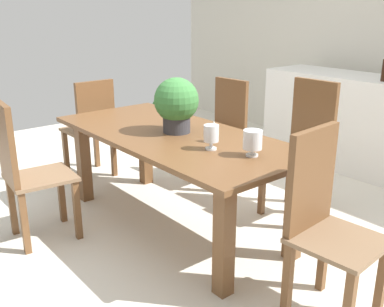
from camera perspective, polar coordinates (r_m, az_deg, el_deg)
name	(u,v)px	position (r m, az deg, el deg)	size (l,w,h in m)	color
ground_plane	(197,216)	(3.64, 0.69, -7.96)	(7.04, 7.04, 0.00)	silver
dining_table	(174,149)	(3.28, -2.24, 0.61)	(2.03, 0.92, 0.73)	brown
chair_head_end	(92,125)	(4.37, -12.62, 3.58)	(0.43, 0.41, 0.96)	brown
chair_foot_end	(324,217)	(2.46, 16.40, -7.75)	(0.45, 0.46, 1.02)	brown
chair_far_right	(305,143)	(3.63, 14.16, 1.26)	(0.43, 0.44, 1.07)	brown
chair_far_left	(224,126)	(4.22, 4.05, 3.49)	(0.44, 0.44, 0.97)	brown
chair_near_left	(24,167)	(3.28, -20.53, -1.67)	(0.44, 0.47, 1.02)	brown
flower_centerpiece	(176,103)	(3.23, -1.99, 6.44)	(0.32, 0.32, 0.40)	#333338
crystal_vase_left	(211,134)	(2.85, 2.46, 2.46)	(0.10, 0.10, 0.16)	silver
crystal_vase_center_near	(253,140)	(2.75, 7.72, 1.68)	(0.12, 0.12, 0.16)	silver
wine_glass	(214,127)	(3.02, 2.79, 3.36)	(0.07, 0.07, 0.15)	silver
kitchen_counter	(339,119)	(4.97, 18.20, 4.20)	(1.54, 0.61, 0.95)	white
potted_plant_floor	(166,113)	(5.79, -3.31, 5.18)	(0.37, 0.37, 0.55)	brown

